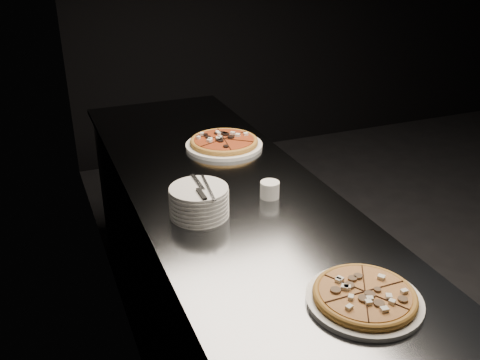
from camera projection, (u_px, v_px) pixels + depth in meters
name	position (u px, v px, depth m)	size (l,w,h in m)	color
wall_left	(121.00, 75.00, 1.74)	(0.02, 5.00, 2.80)	black
counter	(229.00, 285.00, 2.27)	(0.74, 2.44, 0.92)	slate
pizza_mushroom	(364.00, 297.00, 1.43)	(0.32, 0.32, 0.04)	white
pizza_tomato	(224.00, 143.00, 2.45)	(0.41, 0.41, 0.04)	white
plate_stack	(199.00, 202.00, 1.86)	(0.21, 0.21, 0.11)	white
cutlery	(202.00, 188.00, 1.82)	(0.09, 0.22, 0.01)	silver
ramekin	(270.00, 189.00, 1.99)	(0.07, 0.07, 0.06)	white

